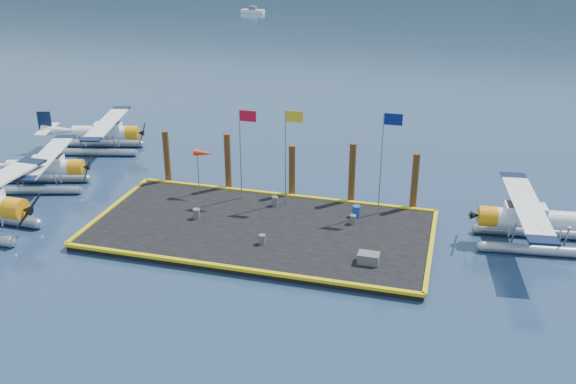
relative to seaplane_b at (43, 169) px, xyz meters
The scene contains 21 objects.
ground 16.84m from the seaplane_b, ahead, with size 4000.00×4000.00×0.00m, color navy.
dock 16.83m from the seaplane_b, ahead, with size 20.00×10.00×0.40m, color black.
dock_bumpers 16.81m from the seaplane_b, ahead, with size 20.25×10.25×0.18m, color gold, non-canonical shape.
seaplane_b is the anchor object (origin of this frame).
seaplane_c 7.95m from the seaplane_b, 89.41° to the left, with size 8.55×9.26×3.28m.
seaplane_d 31.92m from the seaplane_b, ahead, with size 8.89×9.81×3.47m.
drum_0 12.67m from the seaplane_b, 11.40° to the right, with size 0.44×0.44×0.62m, color #525256.
drum_2 21.82m from the seaplane_b, ahead, with size 0.39×0.39×0.55m, color #525256.
drum_3 17.91m from the seaplane_b, 15.01° to the right, with size 0.39×0.39×0.56m, color #525256.
drum_4 21.83m from the seaplane_b, ahead, with size 0.49×0.49×0.69m, color #1B3D99.
drum_5 16.54m from the seaplane_b, ahead, with size 0.43×0.43×0.60m, color #525256.
crate 24.01m from the seaplane_b, 12.57° to the right, with size 1.14×0.76×0.57m, color #525256.
flagpole_red 14.63m from the seaplane_b, ahead, with size 1.14×0.08×6.00m.
flagpole_yellow 17.59m from the seaplane_b, ahead, with size 1.14×0.08×6.20m.
flagpole_blue 23.53m from the seaplane_b, ahead, with size 1.14×0.08×6.50m.
windsock 11.74m from the seaplane_b, ahead, with size 1.40×0.44×3.12m.
piling_0 8.55m from the seaplane_b, 18.77° to the left, with size 0.44×0.44×4.00m, color #402512.
piling_1 12.89m from the seaplane_b, 12.31° to the left, with size 0.44×0.44×4.20m, color #402512.
piling_2 17.30m from the seaplane_b, ahead, with size 0.44×0.44×3.80m, color #402512.
piling_3 21.26m from the seaplane_b, ahead, with size 0.44×0.44×4.30m, color #402512.
piling_4 25.23m from the seaplane_b, ahead, with size 0.44×0.44×4.00m, color #402512.
Camera 1 is at (10.61, -32.70, 17.50)m, focal length 40.00 mm.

